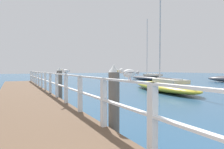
{
  "coord_description": "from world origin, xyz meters",
  "views": [
    {
      "loc": [
        -0.63,
        0.41,
        1.8
      ],
      "look_at": [
        3.59,
        7.88,
        1.55
      ],
      "focal_mm": 28.54,
      "sensor_mm": 36.0,
      "label": 1
    }
  ],
  "objects_px": {
    "dock_piling_near": "(114,102)",
    "seagull_background": "(66,71)",
    "boat_3": "(163,86)",
    "dock_piling_far": "(60,85)",
    "seagull_foreground": "(129,73)",
    "boat_1": "(149,78)"
  },
  "relations": [
    {
      "from": "dock_piling_far",
      "to": "boat_3",
      "type": "distance_m",
      "value": 8.64
    },
    {
      "from": "boat_1",
      "to": "boat_3",
      "type": "distance_m",
      "value": 14.9
    },
    {
      "from": "boat_3",
      "to": "seagull_background",
      "type": "bearing_deg",
      "value": -145.11
    },
    {
      "from": "dock_piling_far",
      "to": "boat_1",
      "type": "bearing_deg",
      "value": 36.25
    },
    {
      "from": "dock_piling_far",
      "to": "dock_piling_near",
      "type": "bearing_deg",
      "value": -90.0
    },
    {
      "from": "seagull_background",
      "to": "boat_3",
      "type": "height_order",
      "value": "boat_3"
    },
    {
      "from": "seagull_background",
      "to": "dock_piling_near",
      "type": "bearing_deg",
      "value": 150.67
    },
    {
      "from": "dock_piling_near",
      "to": "seagull_background",
      "type": "xyz_separation_m",
      "value": [
        -0.39,
        3.15,
        0.76
      ]
    },
    {
      "from": "seagull_background",
      "to": "boat_3",
      "type": "distance_m",
      "value": 9.75
    },
    {
      "from": "seagull_foreground",
      "to": "dock_piling_near",
      "type": "bearing_deg",
      "value": -21.16
    },
    {
      "from": "dock_piling_far",
      "to": "boat_3",
      "type": "bearing_deg",
      "value": 5.99
    },
    {
      "from": "dock_piling_far",
      "to": "seagull_foreground",
      "type": "distance_m",
      "value": 7.13
    },
    {
      "from": "seagull_background",
      "to": "boat_1",
      "type": "height_order",
      "value": "boat_1"
    },
    {
      "from": "seagull_background",
      "to": "boat_3",
      "type": "relative_size",
      "value": 0.04
    },
    {
      "from": "dock_piling_near",
      "to": "boat_1",
      "type": "bearing_deg",
      "value": 46.9
    },
    {
      "from": "seagull_foreground",
      "to": "boat_1",
      "type": "relative_size",
      "value": 0.05
    },
    {
      "from": "dock_piling_far",
      "to": "seagull_foreground",
      "type": "relative_size",
      "value": 4.04
    },
    {
      "from": "dock_piling_near",
      "to": "seagull_background",
      "type": "distance_m",
      "value": 3.26
    },
    {
      "from": "boat_1",
      "to": "boat_3",
      "type": "xyz_separation_m",
      "value": [
        -8.92,
        -11.93,
        0.01
      ]
    },
    {
      "from": "dock_piling_near",
      "to": "seagull_foreground",
      "type": "relative_size",
      "value": 4.04
    },
    {
      "from": "dock_piling_near",
      "to": "dock_piling_far",
      "type": "xyz_separation_m",
      "value": [
        0.0,
        5.87,
        0.0
      ]
    },
    {
      "from": "dock_piling_far",
      "to": "seagull_background",
      "type": "height_order",
      "value": "dock_piling_far"
    }
  ]
}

